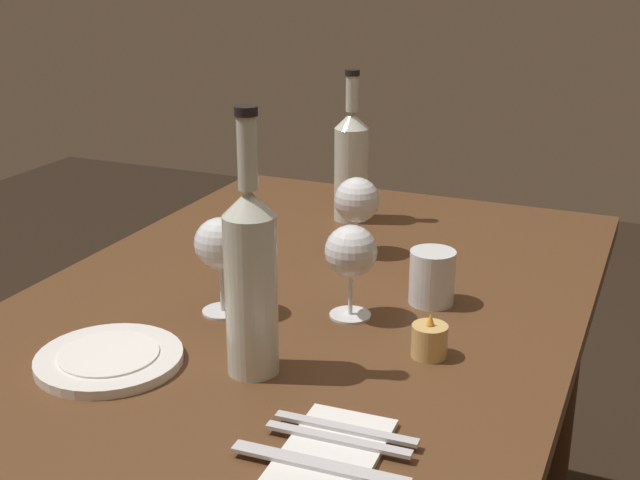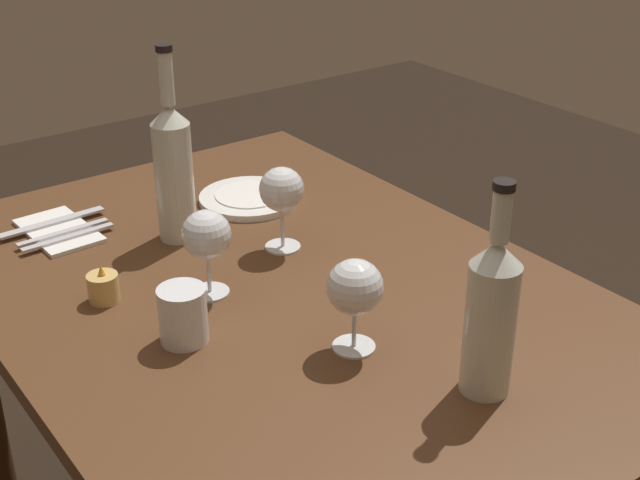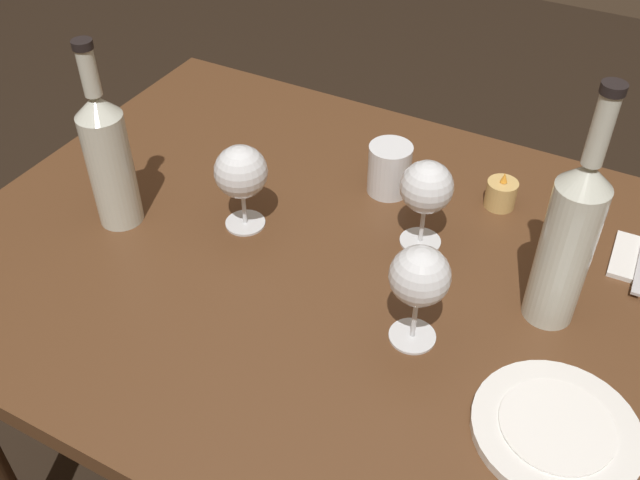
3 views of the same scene
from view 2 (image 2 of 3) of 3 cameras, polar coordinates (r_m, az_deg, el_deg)
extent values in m
cube|color=#56351E|center=(1.51, -2.81, -3.73)|extent=(1.30, 0.90, 0.04)
cylinder|color=#412816|center=(2.29, -2.73, -2.94)|extent=(0.06, 0.06, 0.70)
cylinder|color=white|center=(1.63, -2.42, -0.43)|extent=(0.07, 0.07, 0.00)
cylinder|color=white|center=(1.61, -2.45, 0.90)|extent=(0.01, 0.01, 0.08)
sphere|color=white|center=(1.58, -2.50, 3.31)|extent=(0.08, 0.08, 0.08)
cylinder|color=maroon|center=(1.58, -2.50, 3.28)|extent=(0.06, 0.06, 0.03)
cylinder|color=white|center=(1.49, -7.14, -3.37)|extent=(0.07, 0.07, 0.00)
cylinder|color=white|center=(1.47, -7.23, -2.08)|extent=(0.01, 0.01, 0.07)
sphere|color=white|center=(1.44, -7.38, 0.36)|extent=(0.08, 0.08, 0.08)
cylinder|color=maroon|center=(1.44, -7.37, 0.15)|extent=(0.06, 0.06, 0.02)
cylinder|color=white|center=(1.34, 2.20, -6.91)|extent=(0.07, 0.07, 0.00)
cylinder|color=white|center=(1.32, 2.23, -5.64)|extent=(0.01, 0.01, 0.07)
sphere|color=white|center=(1.29, 2.28, -3.07)|extent=(0.09, 0.09, 0.09)
cylinder|color=maroon|center=(1.29, 2.28, -3.23)|extent=(0.07, 0.07, 0.02)
cylinder|color=silver|center=(1.22, 10.93, -5.69)|extent=(0.07, 0.07, 0.20)
cone|color=silver|center=(1.17, 11.42, -0.87)|extent=(0.07, 0.07, 0.03)
cylinder|color=silver|center=(1.14, 11.66, 1.53)|extent=(0.03, 0.03, 0.07)
cylinder|color=black|center=(1.13, 11.85, 3.48)|extent=(0.03, 0.03, 0.01)
cylinder|color=silver|center=(1.64, -9.40, 3.72)|extent=(0.07, 0.07, 0.23)
cone|color=silver|center=(1.60, -9.75, 8.02)|extent=(0.07, 0.07, 0.04)
cylinder|color=silver|center=(1.58, -9.93, 10.27)|extent=(0.03, 0.03, 0.10)
cylinder|color=black|center=(1.56, -10.09, 12.16)|extent=(0.03, 0.03, 0.01)
cylinder|color=white|center=(1.35, -8.87, -4.82)|extent=(0.07, 0.07, 0.09)
cylinder|color=silver|center=(1.36, -8.81, -5.60)|extent=(0.06, 0.06, 0.04)
cylinder|color=#DBB266|center=(1.49, -13.86, -3.02)|extent=(0.05, 0.05, 0.05)
cylinder|color=white|center=(1.49, -13.83, -3.22)|extent=(0.04, 0.04, 0.03)
cone|color=#F99E2D|center=(1.48, -14.00, -1.88)|extent=(0.01, 0.01, 0.02)
cylinder|color=white|center=(1.82, -4.61, 2.71)|extent=(0.21, 0.21, 0.01)
cylinder|color=white|center=(1.82, -4.62, 2.96)|extent=(0.14, 0.14, 0.00)
cube|color=white|center=(1.75, -16.57, 0.57)|extent=(0.19, 0.12, 0.01)
cube|color=silver|center=(1.73, -16.30, 0.47)|extent=(0.02, 0.18, 0.00)
cube|color=silver|center=(1.71, -16.00, 0.17)|extent=(0.02, 0.18, 0.00)
cube|color=silver|center=(1.78, -16.95, 1.10)|extent=(0.03, 0.21, 0.00)
camera|label=1|loc=(2.29, -33.57, 18.00)|focal=47.23mm
camera|label=3|loc=(2.02, 10.69, 26.66)|focal=40.29mm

